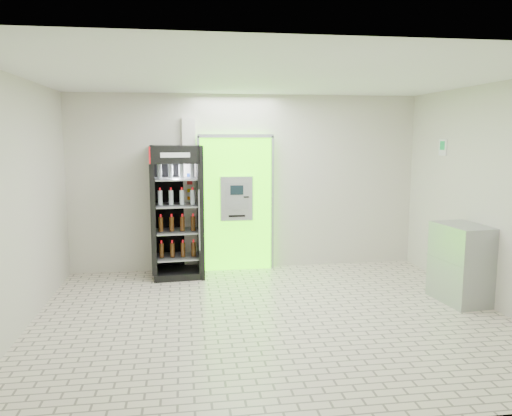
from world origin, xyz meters
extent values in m
plane|color=beige|center=(0.00, 0.00, 0.00)|extent=(6.00, 6.00, 0.00)
plane|color=beige|center=(0.00, 2.50, 1.50)|extent=(6.00, 0.00, 6.00)
plane|color=beige|center=(0.00, -2.50, 1.50)|extent=(6.00, 0.00, 6.00)
plane|color=beige|center=(-3.00, 0.00, 1.50)|extent=(0.00, 5.00, 5.00)
plane|color=beige|center=(3.00, 0.00, 1.50)|extent=(0.00, 5.00, 5.00)
plane|color=white|center=(0.00, 0.00, 3.00)|extent=(6.00, 6.00, 0.00)
cube|color=#49FC06|center=(-0.20, 2.43, 1.15)|extent=(1.20, 0.12, 2.30)
cube|color=gray|center=(-0.20, 2.36, 2.30)|extent=(1.28, 0.04, 0.06)
cube|color=gray|center=(-0.83, 2.36, 1.15)|extent=(0.04, 0.04, 2.30)
cube|color=gray|center=(0.43, 2.36, 1.15)|extent=(0.04, 0.04, 2.30)
cube|color=black|center=(-0.10, 2.38, 0.50)|extent=(0.62, 0.01, 0.67)
cube|color=black|center=(-0.54, 2.38, 1.98)|extent=(0.22, 0.01, 0.18)
cube|color=#989A9F|center=(-0.20, 2.32, 1.25)|extent=(0.55, 0.12, 0.75)
cube|color=black|center=(-0.20, 2.25, 1.40)|extent=(0.22, 0.01, 0.16)
cube|color=gray|center=(-0.20, 2.25, 1.12)|extent=(0.16, 0.01, 0.12)
cube|color=black|center=(-0.04, 2.25, 1.28)|extent=(0.09, 0.01, 0.02)
cube|color=black|center=(-0.20, 2.25, 0.96)|extent=(0.28, 0.01, 0.03)
cube|color=silver|center=(-0.98, 2.45, 1.30)|extent=(0.22, 0.10, 2.60)
cube|color=#193FB2|center=(-0.98, 2.40, 1.65)|extent=(0.09, 0.01, 0.06)
cube|color=red|center=(-0.98, 2.40, 1.52)|extent=(0.09, 0.01, 0.06)
cube|color=yellow|center=(-0.98, 2.40, 1.39)|extent=(0.09, 0.01, 0.06)
cube|color=orange|center=(-0.98, 2.40, 1.26)|extent=(0.09, 0.01, 0.06)
cube|color=red|center=(-0.98, 2.40, 1.13)|extent=(0.09, 0.01, 0.06)
cube|color=black|center=(-1.20, 2.12, 1.07)|extent=(0.86, 0.79, 2.15)
cube|color=black|center=(-1.20, 2.46, 1.07)|extent=(0.81, 0.11, 2.15)
cube|color=#B2090E|center=(-1.20, 1.76, 2.01)|extent=(0.79, 0.07, 0.26)
cube|color=white|center=(-1.20, 1.76, 2.01)|extent=(0.45, 0.04, 0.08)
cube|color=black|center=(-1.20, 2.12, 0.05)|extent=(0.86, 0.79, 0.11)
cylinder|color=gray|center=(-0.85, 1.74, 0.99)|extent=(0.03, 0.03, 0.97)
cube|color=gray|center=(-1.20, 2.12, 0.32)|extent=(0.72, 0.67, 0.02)
cube|color=gray|center=(-1.20, 2.12, 0.75)|extent=(0.72, 0.67, 0.02)
cube|color=gray|center=(-1.20, 2.12, 1.18)|extent=(0.72, 0.67, 0.02)
cube|color=gray|center=(-1.20, 2.12, 1.61)|extent=(0.72, 0.67, 0.02)
cube|color=#989A9F|center=(2.72, 0.24, 0.55)|extent=(0.63, 0.87, 1.09)
cube|color=gray|center=(2.44, 0.24, 0.60)|extent=(0.09, 0.80, 0.01)
cube|color=white|center=(2.99, 1.40, 2.12)|extent=(0.02, 0.22, 0.26)
cube|color=#0C863C|center=(2.98, 1.40, 2.15)|extent=(0.00, 0.14, 0.14)
camera|label=1|loc=(-1.08, -6.02, 2.30)|focal=35.00mm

